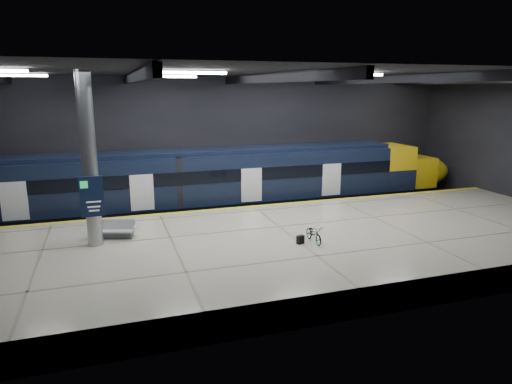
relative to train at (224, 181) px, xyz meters
name	(u,v)px	position (x,y,z in m)	size (l,w,h in m)	color
ground	(272,242)	(0.93, -5.50, -2.06)	(30.00, 30.00, 0.00)	black
room_shell	(273,124)	(0.93, -5.49, 3.66)	(30.10, 16.10, 8.05)	black
platform	(292,248)	(0.93, -8.00, -1.51)	(30.00, 11.00, 1.10)	#BFB6A1
safety_strip	(254,207)	(0.93, -2.75, -0.95)	(30.00, 0.40, 0.01)	gold
rails	(240,212)	(0.93, 0.00, -1.98)	(30.00, 1.52, 0.16)	gray
train	(224,181)	(0.00, 0.00, 0.00)	(29.40, 2.84, 3.79)	black
bench	(115,231)	(-6.30, -5.82, -0.67)	(2.00, 1.26, 0.82)	#595B60
bicycle	(314,234)	(1.47, -9.02, -0.60)	(0.48, 1.38, 0.72)	#99999E
pannier_bag	(300,240)	(0.87, -9.02, -0.78)	(0.30, 0.18, 0.35)	black
info_column	(89,163)	(-7.07, -6.52, 2.40)	(0.90, 0.78, 6.90)	#9EA0A5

